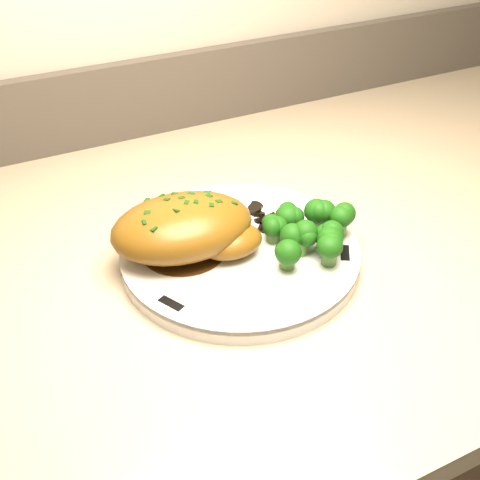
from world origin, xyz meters
name	(u,v)px	position (x,y,z in m)	size (l,w,h in m)	color
plate	(240,253)	(0.24, 1.63, 0.94)	(0.28, 0.28, 0.02)	silver
rim_accent_0	(203,195)	(0.25, 1.75, 0.95)	(0.03, 0.01, 0.00)	black
rim_accent_1	(171,304)	(0.14, 1.57, 0.95)	(0.03, 0.01, 0.00)	black
rim_accent_2	(345,253)	(0.35, 1.57, 0.95)	(0.03, 0.01, 0.00)	black
gravy_pool	(184,249)	(0.18, 1.65, 0.95)	(0.10, 0.10, 0.00)	#3A200A
chicken_breast	(188,229)	(0.19, 1.65, 0.98)	(0.17, 0.12, 0.06)	brown
mushroom_pile	(244,220)	(0.27, 1.67, 0.95)	(0.09, 0.06, 0.02)	black
broccoli_florets	(309,230)	(0.32, 1.60, 0.97)	(0.11, 0.10, 0.04)	#507E35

